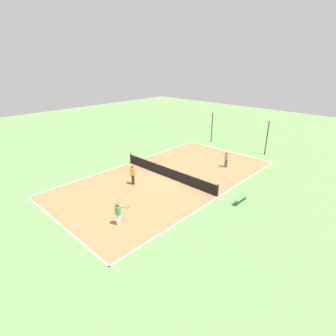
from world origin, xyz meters
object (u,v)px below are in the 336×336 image
(player_far_green, at_px, (118,212))
(fence_post_back_right, at_px, (267,138))
(tennis_net, at_px, (168,172))
(bench, at_px, (241,198))
(tennis_ball_right_alley, at_px, (70,198))
(player_center_orange, at_px, (133,173))
(fence_post_back_left, at_px, (212,127))
(tennis_ball_far_baseline, at_px, (162,185))
(player_baseline_gray, at_px, (226,158))

(player_far_green, distance_m, fence_post_back_right, 19.11)
(tennis_net, distance_m, bench, 6.88)
(bench, bearing_deg, fence_post_back_right, 16.44)
(tennis_net, xyz_separation_m, tennis_ball_right_alley, (-2.70, -7.81, -0.47))
(player_center_orange, distance_m, fence_post_back_left, 14.94)
(tennis_net, distance_m, fence_post_back_right, 12.32)
(bench, distance_m, tennis_ball_far_baseline, 6.41)
(fence_post_back_left, bearing_deg, player_baseline_gray, -46.00)
(tennis_ball_right_alley, bearing_deg, player_baseline_gray, 69.10)
(tennis_net, relative_size, fence_post_back_left, 2.82)
(player_center_orange, distance_m, tennis_ball_far_baseline, 2.61)
(tennis_net, relative_size, tennis_ball_far_baseline, 152.73)
(player_center_orange, bearing_deg, fence_post_back_right, 103.03)
(player_far_green, relative_size, fence_post_back_left, 0.42)
(bench, relative_size, player_center_orange, 0.93)
(tennis_ball_far_baseline, distance_m, fence_post_back_right, 13.63)
(fence_post_back_left, distance_m, fence_post_back_right, 7.06)
(player_far_green, height_order, fence_post_back_left, fence_post_back_left)
(player_center_orange, bearing_deg, player_baseline_gray, 98.08)
(tennis_ball_right_alley, bearing_deg, bench, 40.77)
(bench, bearing_deg, tennis_ball_right_alley, 130.77)
(player_center_orange, bearing_deg, bench, 53.86)
(fence_post_back_right, bearing_deg, tennis_ball_far_baseline, -101.81)
(tennis_net, distance_m, fence_post_back_left, 12.32)
(tennis_net, xyz_separation_m, tennis_ball_far_baseline, (0.76, -1.50, -0.47))
(bench, relative_size, tennis_ball_far_baseline, 23.21)
(bench, relative_size, player_far_green, 1.02)
(player_baseline_gray, bearing_deg, player_center_orange, 98.89)
(bench, bearing_deg, player_center_orange, 113.15)
(player_far_green, distance_m, tennis_ball_right_alley, 5.48)
(bench, height_order, fence_post_back_right, fence_post_back_right)
(tennis_net, distance_m, tennis_ball_far_baseline, 1.75)
(player_center_orange, relative_size, tennis_ball_far_baseline, 25.04)
(bench, xyz_separation_m, fence_post_back_left, (-10.39, 11.29, 1.46))
(fence_post_back_left, bearing_deg, bench, -47.37)
(fence_post_back_right, bearing_deg, bench, -73.56)
(player_center_orange, bearing_deg, player_far_green, -17.70)
(tennis_net, bearing_deg, tennis_ball_far_baseline, -62.93)
(player_far_green, bearing_deg, tennis_net, 55.12)
(player_center_orange, height_order, player_far_green, player_center_orange)
(bench, bearing_deg, tennis_ball_far_baseline, 107.63)
(bench, xyz_separation_m, tennis_ball_right_alley, (-9.57, -8.25, -0.33))
(tennis_ball_right_alley, relative_size, fence_post_back_right, 0.02)
(tennis_ball_far_baseline, distance_m, fence_post_back_left, 14.02)
(player_far_green, bearing_deg, player_center_orange, 76.58)
(tennis_ball_far_baseline, distance_m, tennis_ball_right_alley, 7.20)
(player_baseline_gray, relative_size, tennis_ball_far_baseline, 22.56)
(bench, height_order, player_center_orange, player_center_orange)
(tennis_ball_far_baseline, relative_size, fence_post_back_right, 0.02)
(bench, relative_size, tennis_ball_right_alley, 23.21)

